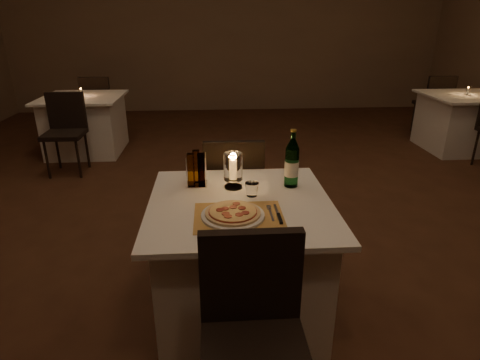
{
  "coord_description": "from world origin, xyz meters",
  "views": [
    {
      "loc": [
        -0.32,
        -2.83,
        1.67
      ],
      "look_at": [
        -0.18,
        -0.83,
        0.86
      ],
      "focal_mm": 30.0,
      "sensor_mm": 36.0,
      "label": 1
    }
  ],
  "objects": [
    {
      "name": "neighbor_chair_lb",
      "position": [
        -1.98,
        3.17,
        0.55
      ],
      "size": [
        0.42,
        0.42,
        0.9
      ],
      "color": "black",
      "rests_on": "ground"
    },
    {
      "name": "placemat",
      "position": [
        -0.2,
        -1.03,
        0.74
      ],
      "size": [
        0.45,
        0.34,
        0.0
      ],
      "primitive_type": "cube",
      "color": "#B8863F",
      "rests_on": "main_table"
    },
    {
      "name": "floor",
      "position": [
        0.0,
        0.0,
        -0.01
      ],
      "size": [
        8.0,
        10.0,
        0.02
      ],
      "primitive_type": "cube",
      "color": "#4A2818",
      "rests_on": "ground"
    },
    {
      "name": "pizza",
      "position": [
        -0.23,
        -1.03,
        0.77
      ],
      "size": [
        0.28,
        0.28,
        0.02
      ],
      "color": "#D8B77F",
      "rests_on": "plate"
    },
    {
      "name": "neighbor_chair_rb",
      "position": [
        3.01,
        2.93,
        0.55
      ],
      "size": [
        0.42,
        0.42,
        0.9
      ],
      "color": "black",
      "rests_on": "ground"
    },
    {
      "name": "main_table",
      "position": [
        -0.18,
        -0.85,
        0.37
      ],
      "size": [
        1.0,
        1.0,
        0.74
      ],
      "color": "white",
      "rests_on": "ground"
    },
    {
      "name": "wall_back",
      "position": [
        0.0,
        5.01,
        1.5
      ],
      "size": [
        8.0,
        0.02,
        3.0
      ],
      "primitive_type": "cube",
      "color": "#84674D",
      "rests_on": "ground"
    },
    {
      "name": "neighbor_chair_la",
      "position": [
        -1.98,
        1.75,
        0.55
      ],
      "size": [
        0.42,
        0.42,
        0.9
      ],
      "color": "black",
      "rests_on": "ground"
    },
    {
      "name": "neighbor_candle_right",
      "position": [
        3.01,
        2.21,
        0.79
      ],
      "size": [
        0.03,
        0.03,
        0.11
      ],
      "color": "white",
      "rests_on": "neighbor_table_right"
    },
    {
      "name": "neighbor_table_left",
      "position": [
        -1.98,
        2.46,
        0.37
      ],
      "size": [
        1.0,
        1.0,
        0.74
      ],
      "color": "white",
      "rests_on": "ground"
    },
    {
      "name": "neighbor_candle_left",
      "position": [
        -1.98,
        2.46,
        0.79
      ],
      "size": [
        0.03,
        0.03,
        0.11
      ],
      "color": "white",
      "rests_on": "neighbor_table_left"
    },
    {
      "name": "chair_near",
      "position": [
        -0.18,
        -1.56,
        0.55
      ],
      "size": [
        0.42,
        0.42,
        0.9
      ],
      "color": "black",
      "rests_on": "ground"
    },
    {
      "name": "chair_far",
      "position": [
        -0.18,
        -0.13,
        0.55
      ],
      "size": [
        0.42,
        0.42,
        0.9
      ],
      "color": "black",
      "rests_on": "ground"
    },
    {
      "name": "knife",
      "position": [
        0.0,
        -1.06,
        0.75
      ],
      "size": [
        0.02,
        0.22,
        0.01
      ],
      "color": "black",
      "rests_on": "placemat"
    },
    {
      "name": "fork",
      "position": [
        -0.03,
        -1.0,
        0.75
      ],
      "size": [
        0.02,
        0.18,
        0.0
      ],
      "color": "silver",
      "rests_on": "placemat"
    },
    {
      "name": "cruet_caddy",
      "position": [
        -0.42,
        -0.6,
        0.84
      ],
      "size": [
        0.12,
        0.12,
        0.21
      ],
      "color": "white",
      "rests_on": "main_table"
    },
    {
      "name": "hurricane_candle",
      "position": [
        -0.2,
        -0.65,
        0.86
      ],
      "size": [
        0.11,
        0.11,
        0.21
      ],
      "color": "white",
      "rests_on": "main_table"
    },
    {
      "name": "neighbor_table_right",
      "position": [
        3.01,
        2.21,
        0.37
      ],
      "size": [
        1.0,
        1.0,
        0.74
      ],
      "color": "white",
      "rests_on": "ground"
    },
    {
      "name": "plate",
      "position": [
        -0.23,
        -1.03,
        0.75
      ],
      "size": [
        0.32,
        0.32,
        0.01
      ],
      "primitive_type": "cylinder",
      "color": "white",
      "rests_on": "placemat"
    },
    {
      "name": "tumbler",
      "position": [
        -0.1,
        -0.77,
        0.78
      ],
      "size": [
        0.08,
        0.08,
        0.08
      ],
      "primitive_type": null,
      "color": "white",
      "rests_on": "main_table"
    },
    {
      "name": "water_bottle",
      "position": [
        0.14,
        -0.65,
        0.88
      ],
      "size": [
        0.08,
        0.08,
        0.35
      ],
      "color": "#52995D",
      "rests_on": "main_table"
    }
  ]
}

